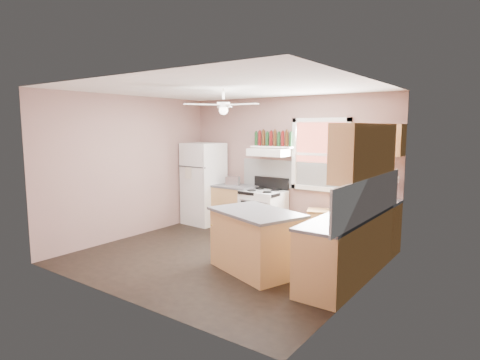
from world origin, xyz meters
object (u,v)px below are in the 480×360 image
Objects in this scene: refrigerator at (204,184)px; toaster at (233,181)px; cart at (324,226)px; stove at (263,212)px; island at (256,242)px.

refrigerator reaches higher than toaster.
toaster is 0.46× the size of cart.
refrigerator is at bearing -174.25° from stove.
stove is at bearing 163.20° from cart.
island is (1.06, -1.85, 0.00)m from stove.
toaster reaches higher than island.
stove reaches higher than cart.
refrigerator is 6.32× the size of toaster.
toaster is at bearing 12.05° from refrigerator.
stove is at bearing 139.38° from island.
toaster is at bearing 159.92° from cart.
cart is (2.05, 0.05, -0.69)m from toaster.
refrigerator is at bearing 164.69° from island.
refrigerator is at bearing 161.81° from cart.
island is at bearing -31.54° from refrigerator.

